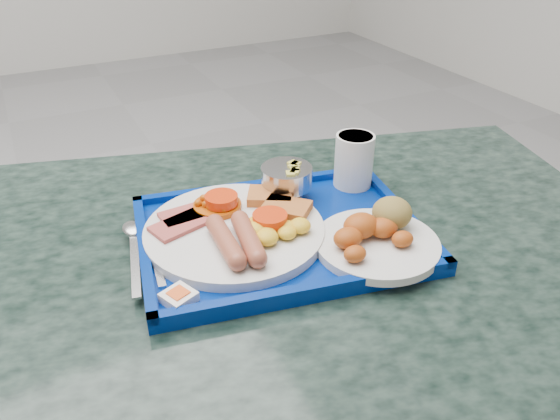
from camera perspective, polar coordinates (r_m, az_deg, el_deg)
name	(u,v)px	position (r m, az deg, el deg)	size (l,w,h in m)	color
floor	(53,347)	(1.85, -22.67, -13.07)	(6.00, 6.00, 0.00)	gray
table	(270,348)	(0.94, -1.03, -14.24)	(1.35, 1.08, 0.74)	slate
tray	(280,235)	(0.84, 0.00, -2.66)	(0.47, 0.38, 0.03)	navy
main_plate	(239,227)	(0.82, -4.28, -1.78)	(0.27, 0.27, 0.04)	silver
bread_plate	(377,234)	(0.81, 10.13, -2.53)	(0.18, 0.18, 0.06)	silver
fruit_bowl	(287,177)	(0.91, 0.74, 3.42)	(0.09, 0.09, 0.06)	#ABAAAD
juice_cup	(354,159)	(0.95, 7.74, 5.32)	(0.07, 0.07, 0.09)	white
spoon	(138,236)	(0.85, -14.60, -2.68)	(0.04, 0.18, 0.01)	#ABAAAD
knife	(135,260)	(0.80, -14.92, -5.06)	(0.01, 0.17, 0.00)	#ABAAAD
jam_packet	(179,297)	(0.72, -10.54, -8.93)	(0.05, 0.05, 0.02)	white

